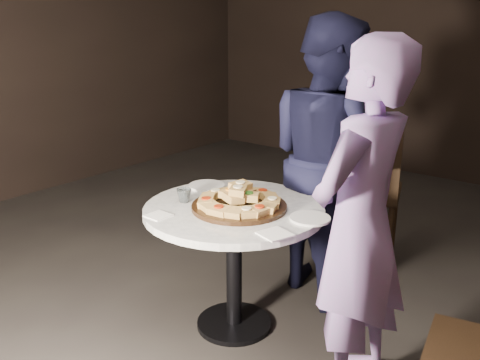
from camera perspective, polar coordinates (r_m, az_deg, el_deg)
The scene contains 12 objects.
floor at distance 2.97m, azimuth -0.08°, elevation -15.94°, with size 7.00×7.00×0.00m, color black.
table at distance 2.76m, azimuth -0.65°, elevation -5.36°, with size 1.11×1.11×0.69m.
serving_board at distance 2.69m, azimuth -0.09°, elevation -2.85°, with size 0.48×0.48×0.02m, color black.
focaccia_pile at distance 2.67m, azimuth -0.09°, elevation -2.00°, with size 0.43×0.43×0.11m.
plate_left at distance 3.03m, azimuth -3.57°, elevation -0.60°, with size 0.20×0.20×0.01m, color white.
plate_right at distance 2.57m, azimuth 7.48°, elevation -4.07°, with size 0.20×0.20×0.01m, color white.
water_glass at distance 2.79m, azimuth -5.98°, elevation -1.65°, with size 0.08×0.08×0.07m, color silver.
napkin_near at distance 2.62m, azimuth -8.72°, elevation -3.76°, with size 0.11×0.11×0.01m, color white.
napkin_far at distance 2.38m, azimuth 3.75°, elevation -5.77°, with size 0.13×0.13×0.01m, color white.
chair_far at distance 3.60m, azimuth 13.12°, elevation -0.48°, with size 0.58×0.59×0.96m.
diner_navy at distance 3.15m, azimuth 9.30°, elevation 2.26°, with size 0.80×0.62×1.64m, color black.
diner_teal at distance 2.29m, azimuth 12.64°, elevation -4.81°, with size 0.57×0.37×1.56m, color #7A619E.
Camera 1 is at (1.55, -1.93, 1.63)m, focal length 40.00 mm.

